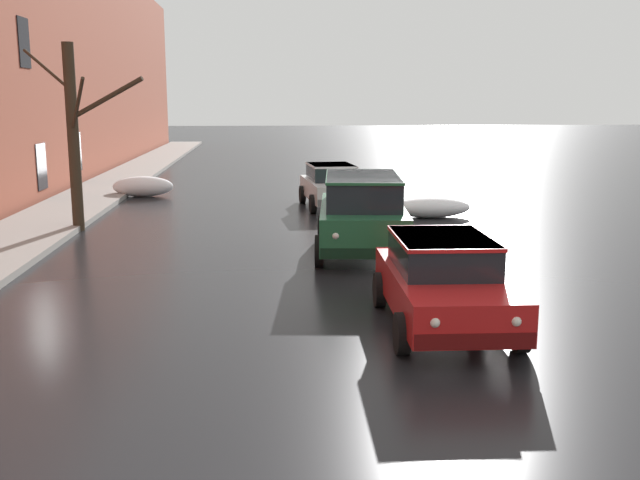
{
  "coord_description": "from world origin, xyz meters",
  "views": [
    {
      "loc": [
        -0.07,
        -2.91,
        3.51
      ],
      "look_at": [
        1.0,
        10.56,
        0.91
      ],
      "focal_mm": 40.86,
      "sensor_mm": 36.0,
      "label": 1
    }
  ],
  "objects_px": {
    "bare_tree_mid_block": "(75,133)",
    "sedan_red_approaching_near_lane": "(443,280)",
    "sedan_white_parked_kerbside_mid": "(332,185)",
    "suv_green_parked_kerbside_close": "(362,211)"
  },
  "relations": [
    {
      "from": "bare_tree_mid_block",
      "to": "sedan_white_parked_kerbside_mid",
      "type": "relative_size",
      "value": 1.23
    },
    {
      "from": "bare_tree_mid_block",
      "to": "suv_green_parked_kerbside_close",
      "type": "xyz_separation_m",
      "value": [
        7.27,
        -3.57,
        -1.67
      ]
    },
    {
      "from": "suv_green_parked_kerbside_close",
      "to": "sedan_white_parked_kerbside_mid",
      "type": "relative_size",
      "value": 1.14
    },
    {
      "from": "bare_tree_mid_block",
      "to": "suv_green_parked_kerbside_close",
      "type": "distance_m",
      "value": 8.26
    },
    {
      "from": "bare_tree_mid_block",
      "to": "suv_green_parked_kerbside_close",
      "type": "relative_size",
      "value": 1.08
    },
    {
      "from": "sedan_white_parked_kerbside_mid",
      "to": "suv_green_parked_kerbside_close",
      "type": "bearing_deg",
      "value": -90.04
    },
    {
      "from": "bare_tree_mid_block",
      "to": "sedan_white_parked_kerbside_mid",
      "type": "distance_m",
      "value": 8.47
    },
    {
      "from": "sedan_white_parked_kerbside_mid",
      "to": "bare_tree_mid_block",
      "type": "bearing_deg",
      "value": -151.75
    },
    {
      "from": "bare_tree_mid_block",
      "to": "sedan_red_approaching_near_lane",
      "type": "bearing_deg",
      "value": -49.78
    },
    {
      "from": "suv_green_parked_kerbside_close",
      "to": "sedan_white_parked_kerbside_mid",
      "type": "xyz_separation_m",
      "value": [
        0.0,
        7.47,
        -0.24
      ]
    }
  ]
}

